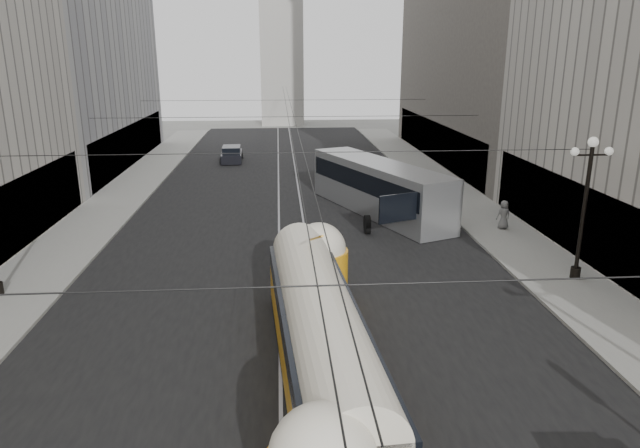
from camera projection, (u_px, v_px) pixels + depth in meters
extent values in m
cube|color=black|center=(290.00, 205.00, 38.83)|extent=(20.00, 85.00, 0.02)
cube|color=gray|center=(123.00, 195.00, 41.33)|extent=(4.00, 72.00, 0.15)
cube|color=gray|center=(448.00, 189.00, 42.98)|extent=(4.00, 72.00, 0.15)
cube|color=gray|center=(279.00, 205.00, 38.78)|extent=(0.12, 85.00, 0.04)
cube|color=gray|center=(301.00, 205.00, 38.88)|extent=(0.12, 85.00, 0.04)
cube|color=black|center=(18.00, 214.00, 29.16)|extent=(0.10, 18.00, 3.60)
cube|color=#999999|center=(47.00, 3.00, 48.27)|extent=(12.00, 28.00, 28.00)
cube|color=black|center=(132.00, 144.00, 52.10)|extent=(0.10, 25.20, 3.60)
cube|color=black|center=(568.00, 214.00, 29.19)|extent=(0.10, 18.00, 3.60)
cube|color=black|center=(434.00, 141.00, 54.04)|extent=(0.10, 28.80, 3.60)
cube|color=#B2AFA8|center=(281.00, 39.00, 80.80)|extent=(6.00, 6.00, 24.00)
cylinder|color=black|center=(583.00, 214.00, 24.94)|extent=(0.18, 0.18, 6.00)
cylinder|color=black|center=(575.00, 272.00, 25.72)|extent=(0.44, 0.44, 0.50)
cylinder|color=black|center=(592.00, 155.00, 24.20)|extent=(1.60, 0.08, 0.08)
sphere|color=white|center=(593.00, 142.00, 24.04)|extent=(0.44, 0.44, 0.44)
sphere|color=white|center=(575.00, 152.00, 24.10)|extent=(0.36, 0.36, 0.36)
sphere|color=white|center=(609.00, 151.00, 24.21)|extent=(0.36, 0.36, 0.36)
cylinder|color=black|center=(319.00, 286.00, 9.87)|extent=(25.00, 0.03, 0.03)
cylinder|color=black|center=(295.00, 153.00, 23.26)|extent=(25.00, 0.03, 0.03)
cylinder|color=black|center=(289.00, 117.00, 36.64)|extent=(25.00, 0.03, 0.03)
cylinder|color=black|center=(285.00, 100.00, 50.02)|extent=(25.00, 0.03, 0.03)
cylinder|color=black|center=(287.00, 114.00, 40.52)|extent=(0.03, 72.00, 0.03)
cylinder|color=black|center=(293.00, 114.00, 40.55)|extent=(0.03, 72.00, 0.03)
cube|color=orange|center=(320.00, 352.00, 17.72)|extent=(3.23, 13.00, 1.56)
cube|color=black|center=(320.00, 373.00, 17.93)|extent=(3.21, 12.62, 0.28)
cube|color=black|center=(320.00, 322.00, 17.43)|extent=(3.24, 12.81, 0.78)
cylinder|color=silver|center=(320.00, 314.00, 17.35)|extent=(2.94, 12.79, 2.11)
cylinder|color=orange|center=(319.00, 274.00, 23.76)|extent=(2.39, 2.39, 2.11)
sphere|color=silver|center=(319.00, 249.00, 23.45)|extent=(2.21, 2.21, 2.21)
cube|color=#999C9E|center=(378.00, 188.00, 36.42)|extent=(7.45, 13.07, 3.25)
cube|color=black|center=(379.00, 179.00, 36.26)|extent=(7.29, 12.66, 1.19)
cube|color=black|center=(399.00, 208.00, 30.13)|extent=(2.35, 1.04, 1.52)
cylinder|color=black|center=(367.00, 224.00, 32.48)|extent=(0.30, 1.08, 1.08)
cylinder|color=black|center=(414.00, 223.00, 32.67)|extent=(0.30, 1.08, 1.08)
cylinder|color=black|center=(349.00, 190.00, 40.82)|extent=(0.30, 1.08, 1.08)
cylinder|color=black|center=(386.00, 189.00, 41.00)|extent=(0.30, 1.08, 1.08)
cube|color=silver|center=(347.00, 164.00, 50.77)|extent=(2.54, 4.89, 0.83)
cube|color=black|center=(347.00, 157.00, 50.61)|extent=(2.03, 2.78, 0.78)
cylinder|color=black|center=(339.00, 169.00, 49.24)|extent=(0.22, 0.66, 0.66)
cylinder|color=black|center=(359.00, 169.00, 49.36)|extent=(0.22, 0.66, 0.66)
cylinder|color=black|center=(336.00, 162.00, 52.28)|extent=(0.22, 0.66, 0.66)
cylinder|color=black|center=(354.00, 162.00, 52.40)|extent=(0.22, 0.66, 0.66)
cube|color=black|center=(232.00, 156.00, 54.50)|extent=(2.08, 4.68, 0.82)
cube|color=black|center=(232.00, 150.00, 54.33)|extent=(1.77, 2.60, 0.77)
cylinder|color=black|center=(221.00, 161.00, 52.99)|extent=(0.22, 0.65, 0.65)
cylinder|color=black|center=(240.00, 161.00, 53.11)|extent=(0.22, 0.65, 0.65)
cylinder|color=black|center=(224.00, 155.00, 55.98)|extent=(0.22, 0.65, 0.65)
cylinder|color=black|center=(242.00, 155.00, 56.10)|extent=(0.22, 0.65, 0.65)
imported|color=slate|center=(504.00, 215.00, 32.84)|extent=(0.89, 0.63, 1.66)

